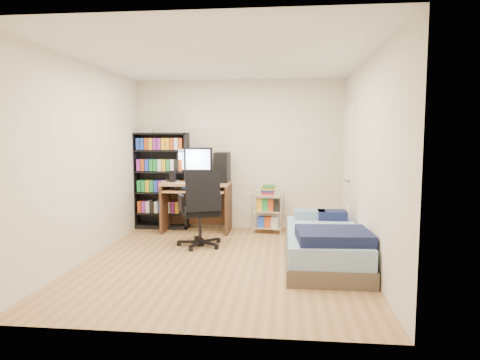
# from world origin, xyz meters

# --- Properties ---
(room) EXTENTS (3.58, 4.08, 2.58)m
(room) POSITION_xyz_m (0.00, 0.00, 1.25)
(room) COLOR tan
(room) RESTS_ON ground
(media_shelf) EXTENTS (0.91, 0.30, 1.69)m
(media_shelf) POSITION_xyz_m (-1.31, 1.84, 0.83)
(media_shelf) COLOR black
(media_shelf) RESTS_ON room
(computer_desk) EXTENTS (1.10, 0.64, 1.38)m
(computer_desk) POSITION_xyz_m (-0.55, 1.68, 0.74)
(computer_desk) COLOR tan
(computer_desk) RESTS_ON room
(office_chair) EXTENTS (0.86, 0.86, 1.11)m
(office_chair) POSITION_xyz_m (-0.41, 0.68, 0.35)
(office_chair) COLOR black
(office_chair) RESTS_ON room
(wire_cart) EXTENTS (0.53, 0.41, 0.78)m
(wire_cart) POSITION_xyz_m (0.51, 1.68, 0.51)
(wire_cart) COLOR white
(wire_cart) RESTS_ON room
(bed) EXTENTS (0.94, 1.87, 0.53)m
(bed) POSITION_xyz_m (1.27, 0.03, 0.24)
(bed) COLOR brown
(bed) RESTS_ON room
(door) EXTENTS (0.12, 0.80, 2.00)m
(door) POSITION_xyz_m (1.72, 1.35, 1.00)
(door) COLOR white
(door) RESTS_ON room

